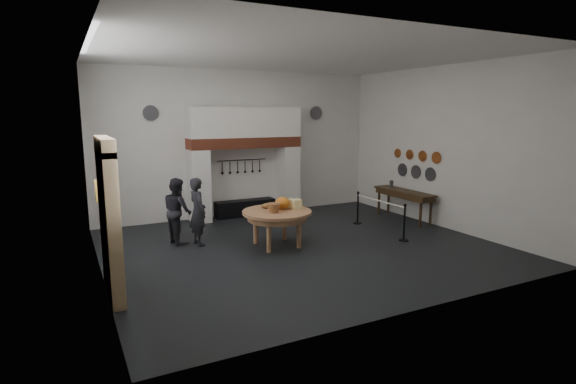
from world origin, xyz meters
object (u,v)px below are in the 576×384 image
visitor_near (198,212)px  barrier_post_far (358,209)px  visitor_far (178,211)px  iron_range (245,208)px  side_table (404,191)px  work_table (277,212)px  barrier_post_near (404,223)px

visitor_near → barrier_post_far: bearing=-98.1°
visitor_far → iron_range: bearing=-62.6°
iron_range → side_table: (4.10, -2.65, 0.62)m
iron_range → visitor_far: bearing=-141.7°
work_table → iron_range: bearing=81.6°
barrier_post_far → barrier_post_near: bearing=-90.0°
visitor_near → barrier_post_near: visitor_near is taller
barrier_post_near → barrier_post_far: (0.00, 2.00, 0.00)m
visitor_near → side_table: size_ratio=0.76×
side_table → barrier_post_far: 1.60m
iron_range → visitor_near: (-2.18, -2.44, 0.58)m
barrier_post_near → barrier_post_far: 2.00m
work_table → visitor_near: size_ratio=1.01×
side_table → barrier_post_near: (-1.53, -1.79, -0.42)m
visitor_far → barrier_post_near: bearing=-125.9°
barrier_post_far → visitor_near: bearing=179.9°
work_table → barrier_post_near: 3.27m
visitor_far → barrier_post_far: bearing=-105.4°
visitor_near → visitor_far: visitor_near is taller
iron_range → side_table: bearing=-32.9°
work_table → visitor_near: (-1.68, 0.95, -0.01)m
work_table → side_table: bearing=9.0°
visitor_far → side_table: size_ratio=0.74×
visitor_far → barrier_post_far: (5.15, -0.41, -0.37)m
side_table → barrier_post_near: same height
side_table → barrier_post_far: same height
work_table → visitor_near: bearing=150.6°
visitor_far → work_table: bearing=-133.8°
side_table → visitor_far: bearing=174.7°
visitor_far → barrier_post_near: size_ratio=1.82×
side_table → work_table: bearing=-171.0°
visitor_near → side_table: bearing=-100.0°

